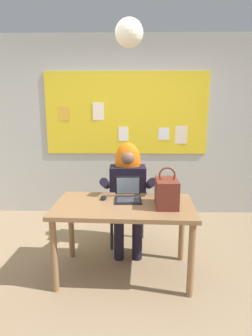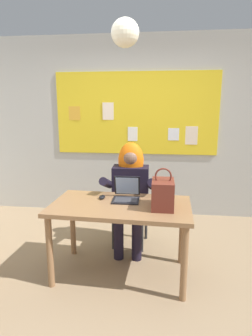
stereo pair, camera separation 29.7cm
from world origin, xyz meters
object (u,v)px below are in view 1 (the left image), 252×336
Objects in this scene: desk_main at (124,214)px; computer_mouse at (104,198)px; chair_at_desk at (128,202)px; person_costumed at (128,187)px; handbag at (167,193)px; laptop at (128,194)px.

desk_main is 13.10× the size of computer_mouse.
desk_main is 0.74m from chair_at_desk.
desk_main is 0.61m from person_costumed.
person_costumed is 0.76m from handbag.
computer_mouse is 0.65m from handbag.
desk_main is 4.52× the size of laptop.
person_costumed is 4.14× the size of laptop.
chair_at_desk is at bearing 115.34° from handbag.
computer_mouse is at bearing -178.94° from laptop.
laptop reaches higher than computer_mouse.
chair_at_desk is at bearing 176.22° from person_costumed.
handbag is at bearing 30.31° from chair_at_desk.
handbag is at bearing -17.98° from computer_mouse.
laptop reaches higher than desk_main.
person_costumed is at bearing 119.97° from handbag.
computer_mouse reaches higher than desk_main.
handbag reaches higher than laptop.
computer_mouse is 0.28× the size of handbag.
handbag is at bearing 28.58° from person_costumed.
person_costumed reaches higher than handbag.
handbag is (0.36, -0.19, 0.08)m from laptop.
person_costumed is 0.52m from computer_mouse.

